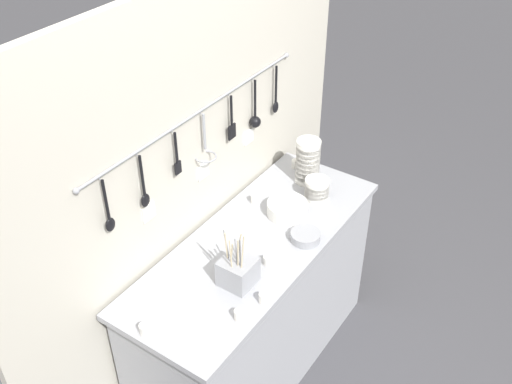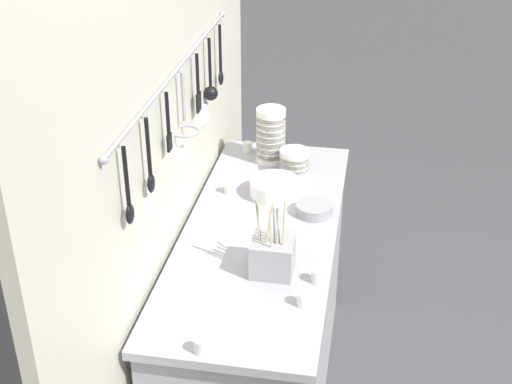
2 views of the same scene
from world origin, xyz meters
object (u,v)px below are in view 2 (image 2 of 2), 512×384
cup_back_right (248,147)px  cup_back_left (292,240)px  bowl_stack_wide_centre (271,135)px  cup_edge_far (318,276)px  steel_mixing_bowl (314,209)px  plate_stack (275,188)px  cutlery_caddy (273,255)px  bowl_stack_back_corner (294,162)px  cup_by_caddy (229,188)px  cup_beside_plates (201,346)px  cup_centre (303,299)px

cup_back_right → cup_back_left: bearing=-157.8°
bowl_stack_wide_centre → cup_edge_far: (-0.82, -0.28, -0.10)m
bowl_stack_wide_centre → cup_back_right: bearing=57.3°
steel_mixing_bowl → cup_back_left: bearing=167.2°
bowl_stack_wide_centre → plate_stack: bowl_stack_wide_centre is taller
cup_edge_far → cup_back_left: 0.22m
cup_edge_far → cup_back_left: bearing=28.8°
bowl_stack_wide_centre → cup_edge_far: bearing=-161.2°
cutlery_caddy → cup_back_right: 0.90m
cutlery_caddy → cup_edge_far: bearing=-102.9°
bowl_stack_back_corner → steel_mixing_bowl: 0.33m
cup_edge_far → cup_by_caddy: bearing=37.2°
cup_beside_plates → cup_centre: 0.36m
cup_centre → steel_mixing_bowl: bearing=2.5°
bowl_stack_wide_centre → cup_back_left: size_ratio=5.28×
plate_stack → cup_beside_plates: bearing=176.0°
cutlery_caddy → steel_mixing_bowl: bearing=-13.8°
cup_back_right → cup_by_caddy: 0.37m
cup_beside_plates → cup_back_left: (0.58, -0.18, 0.00)m
cup_back_left → cup_centre: bearing=-166.7°
bowl_stack_back_corner → plate_stack: size_ratio=0.63×
cutlery_caddy → cup_back_left: cutlery_caddy is taller
cup_centre → bowl_stack_back_corner: bearing=9.2°
bowl_stack_back_corner → plate_stack: bearing=164.9°
bowl_stack_wide_centre → cup_edge_far: bowl_stack_wide_centre is taller
steel_mixing_bowl → cup_beside_plates: 0.84m
cup_by_caddy → cup_back_left: 0.44m
cup_beside_plates → cup_back_left: 0.60m
cup_beside_plates → cup_centre: same height
plate_stack → bowl_stack_wide_centre: bearing=11.9°
plate_stack → cup_centre: size_ratio=4.27×
cup_back_right → cup_centre: same height
cup_back_right → cup_centre: size_ratio=1.00×
plate_stack → cup_beside_plates: (-0.92, 0.06, -0.01)m
cup_edge_far → steel_mixing_bowl: bearing=7.3°
cup_back_right → cup_edge_far: bearing=-156.4°
cup_centre → cup_edge_far: (0.13, -0.03, 0.00)m
steel_mixing_bowl → cup_back_right: 0.58m
bowl_stack_back_corner → cup_beside_plates: 1.11m
cup_centre → cup_back_left: size_ratio=1.00×
cup_centre → cup_edge_far: same height
bowl_stack_back_corner → steel_mixing_bowl: bearing=-159.4°
cup_beside_plates → bowl_stack_wide_centre: bearing=-0.1°
bowl_stack_back_corner → cup_back_right: (0.17, 0.22, -0.03)m
cup_back_right → cup_centre: bearing=-160.5°
cutlery_caddy → cup_by_caddy: size_ratio=6.04×
cup_centre → cup_by_caddy: size_ratio=1.00×
cup_back_right → cup_centre: (-1.02, -0.36, 0.00)m
plate_stack → cup_centre: 0.69m
bowl_stack_back_corner → plate_stack: bowl_stack_back_corner is taller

